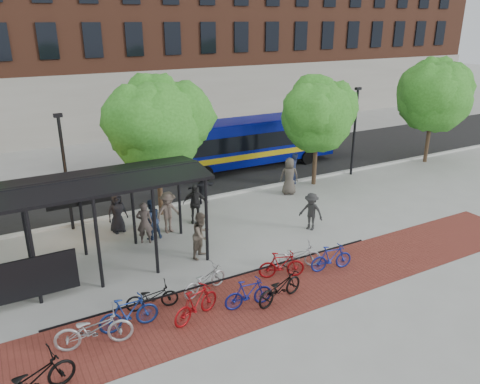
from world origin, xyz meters
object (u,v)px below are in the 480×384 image
bike_7 (248,293)px  pedestrian_2 (151,219)px  bike_0 (32,380)px  pedestrian_5 (203,188)px  bike_6 (205,280)px  bus_shelter (50,199)px  bike_3 (129,313)px  bike_2 (94,329)px  bike_4 (152,297)px  pedestrian_1 (144,223)px  pedestrian_6 (289,176)px  lamp_post_left (65,170)px  tree_c (318,112)px  bike_5 (196,304)px  pedestrian_0 (117,212)px  tree_b (157,121)px  pedestrian_8 (202,235)px  bike_9 (282,265)px  bike_10 (297,255)px  bus (250,140)px  lamp_post_right (355,129)px  tree_d (435,92)px  pedestrian_4 (195,204)px  bike_11 (331,258)px  pedestrian_9 (311,212)px  pedestrian_7 (293,169)px  pedestrian_3 (168,212)px  bike_8 (280,287)px

bike_7 → pedestrian_2: size_ratio=0.94×
bike_0 → pedestrian_5: pedestrian_5 is taller
bike_6 → pedestrian_5: (3.37, 7.51, 0.32)m
bus_shelter → bike_7: (4.96, -4.84, -2.50)m
bike_6 → bike_3: bearing=88.6°
bike_2 → bike_4: (2.03, 0.97, -0.13)m
pedestrian_1 → pedestrian_6: 8.68m
lamp_post_left → pedestrian_2: 4.24m
tree_c → bike_5: size_ratio=3.29×
pedestrian_0 → bike_0: bearing=-129.0°
tree_b → bike_2: bearing=-121.4°
pedestrian_5 → pedestrian_8: size_ratio=0.86×
pedestrian_1 → pedestrian_2: size_ratio=1.02×
bike_9 → pedestrian_8: 3.37m
bike_3 → bike_10: (6.54, 0.66, -0.06)m
pedestrian_8 → bus_shelter: bearing=135.3°
bus → pedestrian_1: (-9.09, -7.10, -0.83)m
bike_2 → bike_6: 4.03m
lamp_post_right → bus: (-4.52, 4.25, -1.02)m
pedestrian_6 → tree_b: bearing=20.6°
lamp_post_right → pedestrian_2: size_ratio=2.92×
tree_d → bike_6: (-19.14, -7.20, -4.00)m
lamp_post_left → bus: (11.48, 4.25, -1.02)m
lamp_post_right → pedestrian_6: bearing=-169.5°
bike_2 → pedestrian_2: bearing=-21.0°
bike_2 → pedestrian_8: bearing=-44.0°
lamp_post_right → pedestrian_0: bearing=-175.0°
pedestrian_4 → pedestrian_6: 5.92m
bike_10 → pedestrian_8: 3.69m
tree_c → bike_11: tree_c is taller
bike_9 → lamp_post_right: bearing=-30.9°
pedestrian_8 → pedestrian_9: (5.22, 0.00, -0.08)m
pedestrian_7 → tree_c: bearing=133.6°
bus_shelter → pedestrian_4: (6.16, 2.11, -2.08)m
tree_b → pedestrian_5: tree_b is taller
pedestrian_4 → pedestrian_1: bearing=-137.6°
pedestrian_0 → pedestrian_8: pedestrian_8 is taller
tree_c → bike_0: size_ratio=2.77×
pedestrian_4 → pedestrian_7: bearing=40.6°
tree_b → bike_10: size_ratio=3.54×
bike_0 → pedestrian_3: (6.30, 7.41, 0.37)m
pedestrian_5 → tree_b: bearing=2.1°
pedestrian_4 → pedestrian_8: size_ratio=0.99×
pedestrian_1 → pedestrian_6: size_ratio=0.91×
bike_8 → pedestrian_6: size_ratio=0.97×
bus_shelter → pedestrian_9: (10.29, -1.02, -2.15)m
tree_b → bike_9: 8.77m
lamp_post_right → pedestrian_8: size_ratio=2.77×
bike_2 → tree_c: bearing=-48.4°
bus_shelter → lamp_post_left: 4.24m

